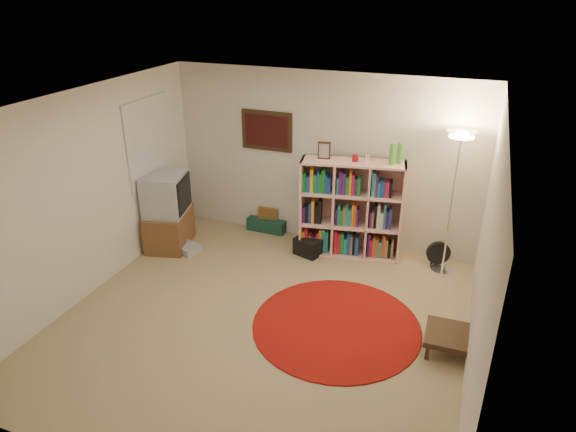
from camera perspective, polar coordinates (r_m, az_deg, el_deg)
name	(u,v)px	position (r m, az deg, el deg)	size (l,w,h in m)	color
room	(256,221)	(5.48, -3.56, -0.50)	(4.54, 4.54, 2.54)	tan
bookshelf	(349,210)	(7.19, 6.83, 0.65)	(1.45, 0.65, 1.68)	#FFBCAA
floor_lamp	(458,157)	(6.67, 18.41, 6.22)	(0.44, 0.44, 1.94)	white
floor_fan	(438,254)	(7.31, 16.33, -4.10)	(0.33, 0.22, 0.37)	black
tv_stand	(168,212)	(7.61, -13.20, 0.47)	(0.70, 0.88, 1.13)	brown
dvd_box	(188,248)	(7.58, -11.10, -3.55)	(0.39, 0.35, 0.11)	#AFB0B4
suitcase	(269,222)	(8.12, -2.09, -0.72)	(0.62, 0.42, 0.20)	#14382E
wicker_basket	(269,211)	(8.05, -2.07, 0.52)	(0.34, 0.27, 0.18)	brown
duffel_bag	(309,246)	(7.36, 2.34, -3.34)	(0.44, 0.40, 0.25)	black
red_rug	(336,326)	(6.01, 5.38, -12.02)	(1.92, 1.92, 0.02)	maroon
side_table	(450,336)	(5.79, 17.58, -12.61)	(0.52, 0.52, 0.23)	black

